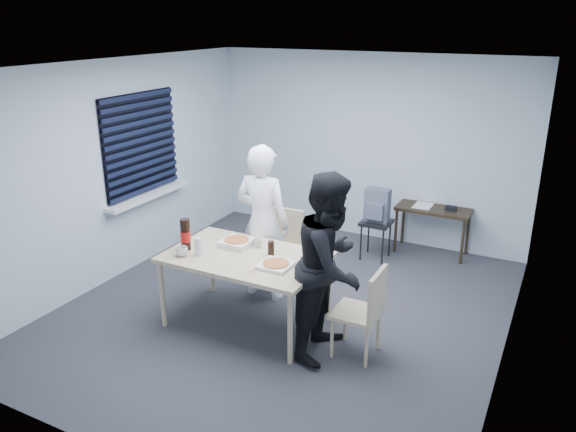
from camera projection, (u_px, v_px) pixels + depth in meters
The scene contains 19 objects.
room at pixel (143, 152), 6.97m from camera, with size 5.00×5.00×5.00m.
dining_table at pixel (245, 261), 5.67m from camera, with size 1.59×1.01×0.77m.
chair_far at pixel (284, 241), 6.69m from camera, with size 0.42×0.42×0.89m.
chair_right at pixel (366, 307), 5.17m from camera, with size 0.42×0.42×0.89m.
person_white at pixel (263, 223), 6.21m from camera, with size 0.65×0.42×1.77m, color white.
person_black at pixel (331, 265), 5.15m from camera, with size 0.86×0.47×1.77m, color black.
side_table at pixel (433, 214), 7.45m from camera, with size 0.96×0.43×0.64m.
stool at pixel (376, 229), 7.34m from camera, with size 0.38×0.38×0.52m.
backpack at pixel (377, 206), 7.22m from camera, with size 0.31×0.23×0.44m.
pizza_box_a at pixel (237, 242), 5.87m from camera, with size 0.30×0.30×0.07m.
pizza_box_b at pixel (276, 265), 5.38m from camera, with size 0.30×0.30×0.04m.
mug_a at pixel (182, 251), 5.62m from camera, with size 0.12×0.12×0.10m, color silver.
mug_b at pixel (258, 243), 5.83m from camera, with size 0.10×0.10×0.09m, color silver.
cola_glass at pixel (271, 248), 5.63m from camera, with size 0.07×0.07×0.15m, color black.
soda_bottle at pixel (186, 235), 5.74m from camera, with size 0.10×0.10×0.33m.
plastic_cups at pixel (198, 246), 5.62m from camera, with size 0.08×0.08×0.18m, color silver.
rubber_band at pixel (251, 272), 5.27m from camera, with size 0.06×0.06×0.00m, color red.
papers at pixel (423, 206), 7.52m from camera, with size 0.23×0.31×0.01m, color white.
black_box at pixel (451, 208), 7.33m from camera, with size 0.13×0.10×0.06m, color black.
Camera 1 is at (2.53, -4.85, 3.05)m, focal length 35.00 mm.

